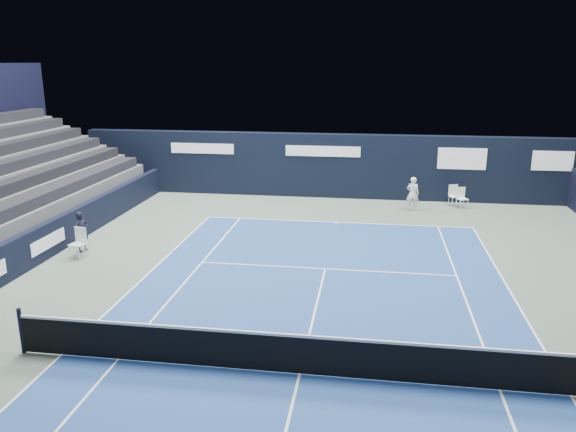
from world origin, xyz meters
name	(u,v)px	position (x,y,z in m)	size (l,w,h in m)	color
ground	(310,332)	(0.00, 2.00, 0.00)	(48.00, 48.00, 0.00)	#516156
court_surface	(300,374)	(0.00, 0.00, 0.00)	(10.97, 23.77, 0.01)	navy
folding_chair_back_a	(461,194)	(5.44, 15.18, 0.64)	(0.55, 0.56, 0.96)	white
folding_chair_back_b	(454,194)	(5.17, 15.54, 0.56)	(0.55, 0.54, 0.98)	silver
line_judge_chair	(79,241)	(-8.40, 6.31, 0.59)	(0.53, 0.52, 1.04)	white
line_judge	(82,232)	(-8.60, 6.91, 0.72)	(0.53, 0.34, 1.44)	black
court_markings	(300,374)	(0.00, 0.00, 0.01)	(11.03, 23.83, 0.00)	white
tennis_net	(300,353)	(0.00, 0.00, 0.51)	(12.90, 0.10, 1.10)	black
back_sponsor_wall	(344,166)	(0.01, 16.50, 1.55)	(26.00, 0.63, 3.10)	black
side_barrier_left	(43,242)	(-9.50, 5.97, 0.60)	(0.33, 22.00, 1.20)	black
tennis_player	(413,194)	(3.22, 14.41, 0.77)	(0.60, 0.83, 1.52)	white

